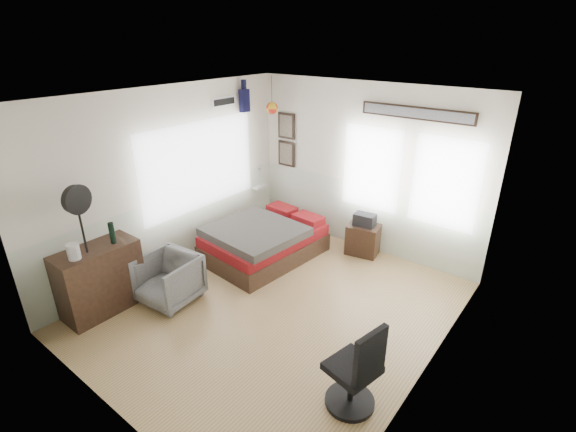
# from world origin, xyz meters

# --- Properties ---
(ground_plane) EXTENTS (4.00, 4.50, 0.01)m
(ground_plane) POSITION_xyz_m (0.00, 0.00, -0.01)
(ground_plane) COLOR #997A4A
(room_shell) EXTENTS (4.02, 4.52, 2.71)m
(room_shell) POSITION_xyz_m (-0.08, 0.19, 1.61)
(room_shell) COLOR beige
(room_shell) RESTS_ON ground_plane
(wall_decor) EXTENTS (3.55, 1.32, 1.44)m
(wall_decor) POSITION_xyz_m (-1.10, 1.96, 2.10)
(wall_decor) COLOR black
(wall_decor) RESTS_ON room_shell
(bed) EXTENTS (1.44, 1.92, 0.58)m
(bed) POSITION_xyz_m (-1.00, 0.93, 0.28)
(bed) COLOR black
(bed) RESTS_ON ground_plane
(dresser) EXTENTS (0.48, 1.00, 0.90)m
(dresser) POSITION_xyz_m (-1.74, -1.41, 0.45)
(dresser) COLOR black
(dresser) RESTS_ON ground_plane
(armchair) EXTENTS (0.77, 0.79, 0.66)m
(armchair) POSITION_xyz_m (-1.21, -0.77, 0.33)
(armchair) COLOR gray
(armchair) RESTS_ON ground_plane
(nightstand) EXTENTS (0.57, 0.49, 0.50)m
(nightstand) POSITION_xyz_m (0.19, 2.03, 0.25)
(nightstand) COLOR black
(nightstand) RESTS_ON ground_plane
(task_chair) EXTENTS (0.51, 0.51, 0.98)m
(task_chair) POSITION_xyz_m (1.64, -0.79, 0.40)
(task_chair) COLOR black
(task_chair) RESTS_ON ground_plane
(kettle) EXTENTS (0.17, 0.15, 0.19)m
(kettle) POSITION_xyz_m (-1.66, -1.69, 1.00)
(kettle) COLOR silver
(kettle) RESTS_ON dresser
(bottle) EXTENTS (0.07, 0.07, 0.28)m
(bottle) POSITION_xyz_m (-1.68, -1.18, 1.04)
(bottle) COLOR black
(bottle) RESTS_ON dresser
(stand_fan) EXTENTS (0.17, 0.35, 0.87)m
(stand_fan) POSITION_xyz_m (-1.69, -1.51, 1.58)
(stand_fan) COLOR black
(stand_fan) RESTS_ON dresser
(black_bag) EXTENTS (0.36, 0.25, 0.20)m
(black_bag) POSITION_xyz_m (0.19, 2.03, 0.60)
(black_bag) COLOR black
(black_bag) RESTS_ON nightstand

